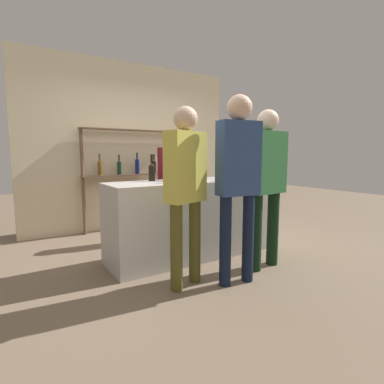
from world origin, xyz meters
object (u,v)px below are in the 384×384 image
object	(u,v)px
counter_bottle_3	(242,167)
customer_left	(186,182)
cork_jar	(226,174)
server_behind_counter	(173,178)
customer_right	(266,177)
ice_bucket	(179,172)
customer_center	(238,173)
counter_bottle_4	(152,171)
counter_bottle_0	(221,168)
counter_bottle_2	(240,168)
counter_bottle_1	(188,170)
wine_glass	(168,172)

from	to	relation	value
counter_bottle_3	customer_left	bearing A→B (deg)	-153.94
cork_jar	server_behind_counter	world-z (taller)	server_behind_counter
server_behind_counter	customer_right	bearing A→B (deg)	24.65
ice_bucket	server_behind_counter	bearing A→B (deg)	65.75
counter_bottle_3	customer_center	xyz separation A→B (m)	(-0.80, -0.83, 0.00)
counter_bottle_4	ice_bucket	bearing A→B (deg)	-9.46
counter_bottle_0	cork_jar	bearing A→B (deg)	-118.40
counter_bottle_2	customer_center	size ratio (longest dim) A/B	0.18
counter_bottle_1	server_behind_counter	distance (m)	0.93
counter_bottle_4	counter_bottle_0	bearing A→B (deg)	-3.60
counter_bottle_0	server_behind_counter	bearing A→B (deg)	114.20
counter_bottle_2	customer_center	xyz separation A→B (m)	(-0.95, -1.03, 0.03)
counter_bottle_2	wine_glass	distance (m)	1.31
counter_bottle_4	customer_left	world-z (taller)	customer_left
counter_bottle_2	customer_center	world-z (taller)	customer_center
counter_bottle_2	counter_bottle_0	bearing A→B (deg)	175.17
counter_bottle_1	customer_right	size ratio (longest dim) A/B	0.19
wine_glass	ice_bucket	distance (m)	0.40
counter_bottle_1	counter_bottle_3	bearing A→B (deg)	-7.69
counter_bottle_2	cork_jar	distance (m)	0.59
counter_bottle_3	cork_jar	xyz separation A→B (m)	(-0.35, -0.10, -0.07)
counter_bottle_1	customer_right	bearing A→B (deg)	-56.02
counter_bottle_0	cork_jar	xyz separation A→B (m)	(-0.18, -0.33, -0.05)
counter_bottle_2	counter_bottle_4	distance (m)	1.33
server_behind_counter	customer_center	xyz separation A→B (m)	(-0.29, -1.80, 0.18)
counter_bottle_0	customer_left	bearing A→B (deg)	-141.97
counter_bottle_0	server_behind_counter	size ratio (longest dim) A/B	0.22
counter_bottle_1	server_behind_counter	world-z (taller)	server_behind_counter
counter_bottle_0	customer_right	bearing A→B (deg)	-95.27
wine_glass	server_behind_counter	xyz separation A→B (m)	(0.63, 1.01, -0.16)
customer_center	cork_jar	bearing A→B (deg)	-22.73
cork_jar	wine_glass	bearing A→B (deg)	175.14
counter_bottle_2	customer_left	size ratio (longest dim) A/B	0.19
counter_bottle_3	customer_center	bearing A→B (deg)	-133.82
ice_bucket	cork_jar	bearing A→B (deg)	-35.01
wine_glass	customer_center	world-z (taller)	customer_center
wine_glass	counter_bottle_3	bearing A→B (deg)	1.71
counter_bottle_0	customer_left	size ratio (longest dim) A/B	0.20
wine_glass	ice_bucket	bearing A→B (deg)	42.58
wine_glass	customer_left	size ratio (longest dim) A/B	0.10
counter_bottle_1	counter_bottle_0	bearing A→B (deg)	11.85
counter_bottle_0	customer_left	world-z (taller)	customer_left
ice_bucket	customer_center	xyz separation A→B (m)	(0.04, -1.07, 0.04)
counter_bottle_4	customer_center	distance (m)	1.19
counter_bottle_1	customer_left	distance (m)	0.86
cork_jar	counter_bottle_3	bearing A→B (deg)	15.98
ice_bucket	customer_right	size ratio (longest dim) A/B	0.12
customer_center	customer_left	xyz separation A→B (m)	(-0.45, 0.22, -0.08)
counter_bottle_0	counter_bottle_3	world-z (taller)	counter_bottle_3
counter_bottle_0	customer_right	world-z (taller)	customer_right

